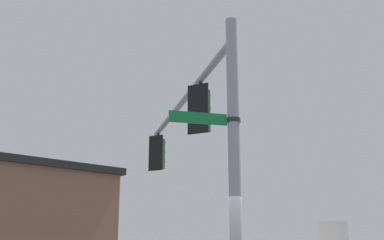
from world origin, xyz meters
TOP-DOWN VIEW (x-y plane):
  - signal_pole at (0.00, 0.00)m, footprint 0.23×0.23m
  - mast_arm at (-2.70, 3.07)m, footprint 5.52×6.25m
  - traffic_light_nearest_pole at (-1.51, 1.74)m, footprint 0.54×0.49m
  - traffic_light_mid_inner at (-5.12, 5.85)m, footprint 0.54×0.49m
  - street_name_sign at (-0.30, -0.27)m, footprint 1.10×0.99m

SIDE VIEW (x-z plane):
  - signal_pole at x=0.00m, z-range 0.00..6.08m
  - street_name_sign at x=-0.30m, z-range 3.85..4.07m
  - traffic_light_nearest_pole at x=-1.51m, z-range 4.16..5.48m
  - traffic_light_mid_inner at x=-5.12m, z-range 4.16..5.48m
  - mast_arm at x=-2.70m, z-range 5.52..5.68m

